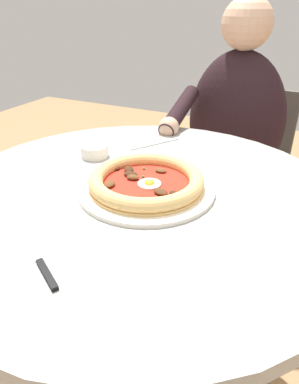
{
  "coord_description": "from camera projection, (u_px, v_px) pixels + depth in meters",
  "views": [
    {
      "loc": [
        -0.34,
        0.63,
        1.13
      ],
      "look_at": [
        -0.02,
        -0.01,
        0.74
      ],
      "focal_mm": 32.36,
      "sensor_mm": 36.0,
      "label": 1
    }
  ],
  "objects": [
    {
      "name": "ground_plane",
      "position": [
        143.0,
        383.0,
        1.18
      ],
      "size": [
        6.0,
        6.0,
        0.02
      ],
      "primitive_type": "cube",
      "color": "#9E754C"
    },
    {
      "name": "dining_table",
      "position": [
        141.0,
        242.0,
        0.89
      ],
      "size": [
        0.97,
        0.97,
        0.74
      ],
      "color": "#999993",
      "rests_on": "ground"
    },
    {
      "name": "pizza_on_plate",
      "position": [
        146.0,
        183.0,
        0.81
      ],
      "size": [
        0.32,
        0.32,
        0.04
      ],
      "color": "white",
      "rests_on": "dining_table"
    },
    {
      "name": "steak_knife",
      "position": [
        40.0,
        264.0,
        0.58
      ],
      "size": [
        0.18,
        0.11,
        0.01
      ],
      "color": "silver",
      "rests_on": "dining_table"
    },
    {
      "name": "ramekin_capers",
      "position": [
        95.0,
        150.0,
        0.99
      ],
      "size": [
        0.08,
        0.08,
        0.03
      ],
      "color": "white",
      "rests_on": "dining_table"
    },
    {
      "name": "fork_utensil",
      "position": [
        155.0,
        144.0,
        1.08
      ],
      "size": [
        0.1,
        0.15,
        0.0
      ],
      "color": "#BCBCC1",
      "rests_on": "dining_table"
    },
    {
      "name": "diner_person",
      "position": [
        229.0,
        169.0,
        1.45
      ],
      "size": [
        0.39,
        0.49,
        1.16
      ],
      "color": "#282833",
      "rests_on": "ground"
    },
    {
      "name": "cafe_chair_diner",
      "position": [
        239.0,
        162.0,
        1.57
      ],
      "size": [
        0.46,
        0.46,
        0.81
      ],
      "color": "#504A45",
      "rests_on": "ground"
    }
  ]
}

